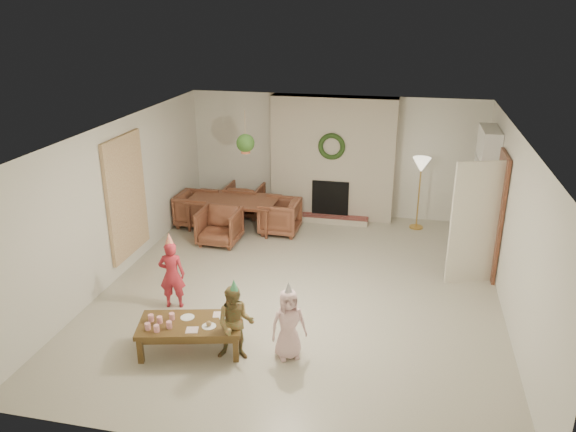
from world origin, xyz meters
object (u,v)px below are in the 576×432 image
(dining_chair_right, at_px, (280,216))
(child_red, at_px, (172,275))
(coffee_table_top, at_px, (190,325))
(child_plaid, at_px, (235,323))
(dining_chair_left, at_px, (197,209))
(dining_chair_near, at_px, (220,226))
(dining_chair_far, at_px, (245,200))
(dining_table, at_px, (233,214))
(child_pink, at_px, (288,324))

(dining_chair_right, height_order, child_red, child_red)
(coffee_table_top, bearing_deg, child_plaid, -17.52)
(dining_chair_left, height_order, coffee_table_top, dining_chair_left)
(dining_chair_near, height_order, coffee_table_top, dining_chair_near)
(dining_chair_far, xyz_separation_m, coffee_table_top, (0.72, -4.88, 0.03))
(dining_chair_far, bearing_deg, child_red, 92.10)
(child_plaid, bearing_deg, dining_table, 98.44)
(dining_chair_near, distance_m, coffee_table_top, 3.43)
(dining_chair_near, xyz_separation_m, dining_chair_right, (0.97, 0.74, 0.00))
(dining_chair_near, relative_size, dining_chair_far, 1.00)
(dining_chair_right, height_order, child_plaid, child_plaid)
(dining_chair_near, relative_size, dining_chair_left, 1.00)
(dining_chair_far, distance_m, dining_chair_right, 1.22)
(dining_chair_far, relative_size, dining_chair_left, 1.00)
(dining_table, height_order, child_pink, child_pink)
(dining_table, height_order, dining_chair_right, dining_chair_right)
(dining_chair_near, height_order, dining_chair_left, same)
(dining_chair_left, xyz_separation_m, dining_chair_right, (1.72, -0.04, 0.00))
(dining_chair_near, relative_size, child_plaid, 0.75)
(dining_chair_far, height_order, child_red, child_red)
(coffee_table_top, distance_m, child_plaid, 0.63)
(dining_chair_left, xyz_separation_m, child_pink, (2.76, -4.01, 0.13))
(dining_table, distance_m, child_plaid, 4.37)
(dining_chair_near, relative_size, child_red, 0.72)
(dining_chair_far, bearing_deg, child_pink, 113.85)
(dining_chair_far, xyz_separation_m, dining_chair_right, (0.94, -0.79, 0.00))
(dining_chair_far, xyz_separation_m, dining_chair_left, (-0.78, -0.75, 0.00))
(child_red, bearing_deg, dining_chair_left, -87.38)
(dining_chair_far, bearing_deg, dining_table, 90.00)
(dining_table, height_order, child_plaid, child_plaid)
(dining_chair_near, bearing_deg, dining_table, 90.00)
(dining_table, height_order, child_red, child_red)
(coffee_table_top, distance_m, child_pink, 1.27)
(dining_chair_right, distance_m, coffee_table_top, 4.10)
(child_plaid, bearing_deg, child_red, 131.51)
(dining_table, bearing_deg, dining_chair_right, -0.00)
(child_plaid, height_order, child_pink, child_plaid)
(dining_chair_near, distance_m, child_red, 2.37)
(dining_chair_near, bearing_deg, child_red, -86.55)
(dining_chair_left, distance_m, coffee_table_top, 4.40)
(dining_table, relative_size, dining_chair_near, 2.34)
(dining_chair_near, relative_size, coffee_table_top, 0.57)
(dining_chair_left, relative_size, child_red, 0.72)
(dining_table, distance_m, coffee_table_top, 4.18)
(dining_table, bearing_deg, child_pink, -62.18)
(dining_chair_near, distance_m, dining_chair_left, 1.08)
(child_plaid, bearing_deg, coffee_table_top, 166.58)
(coffee_table_top, relative_size, child_plaid, 1.32)
(child_red, distance_m, child_plaid, 1.65)
(dining_chair_far, distance_m, coffee_table_top, 4.93)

